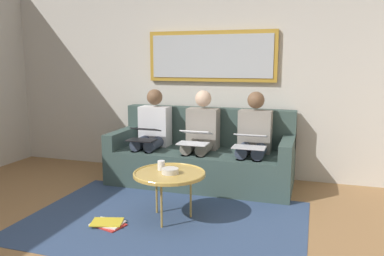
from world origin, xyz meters
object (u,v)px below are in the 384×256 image
at_px(cup, 161,165).
at_px(laptop_white, 195,137).
at_px(person_middle, 201,135).
at_px(laptop_silver, 250,141).
at_px(framed_mirror, 211,56).
at_px(person_left, 254,138).
at_px(bowl, 170,171).
at_px(couch, 202,157).
at_px(laptop_black, 144,134).
at_px(magazine_stack, 108,223).
at_px(person_right, 152,132).
at_px(coffee_table, 169,174).

distance_m(cup, laptop_white, 0.85).
height_order(person_middle, laptop_white, person_middle).
distance_m(cup, laptop_silver, 1.11).
height_order(laptop_silver, laptop_white, laptop_white).
xyz_separation_m(framed_mirror, person_left, (-0.64, 0.46, -0.94)).
bearing_deg(person_middle, bowl, 92.39).
bearing_deg(person_left, couch, -6.13).
bearing_deg(laptop_black, person_middle, -158.92).
relative_size(couch, magazine_stack, 6.32).
height_order(couch, cup, couch).
xyz_separation_m(cup, laptop_silver, (-0.72, -0.83, 0.12)).
height_order(person_middle, magazine_stack, person_middle).
height_order(laptop_silver, laptop_black, same).
height_order(couch, person_middle, person_middle).
bearing_deg(person_left, person_right, 0.00).
distance_m(laptop_silver, laptop_white, 0.64).
bearing_deg(framed_mirror, laptop_black, 47.71).
bearing_deg(couch, framed_mirror, -90.00).
xyz_separation_m(person_left, magazine_stack, (1.10, 1.46, -0.59)).
bearing_deg(framed_mirror, laptop_white, 90.00).
bearing_deg(person_middle, person_right, 0.00).
distance_m(cup, person_left, 1.30).
relative_size(bowl, laptop_silver, 0.44).
bearing_deg(cup, person_middle, -94.05).
xyz_separation_m(person_middle, person_right, (0.64, 0.00, 0.00)).
xyz_separation_m(person_left, laptop_black, (1.28, 0.25, 0.02)).
xyz_separation_m(coffee_table, person_middle, (0.03, -1.15, 0.16)).
distance_m(person_middle, magazine_stack, 1.64).
distance_m(framed_mirror, laptop_white, 1.16).
bearing_deg(laptop_white, couch, -90.00).
height_order(cup, laptop_black, laptop_black).
xyz_separation_m(laptop_black, magazine_stack, (-0.18, 1.21, -0.61)).
relative_size(laptop_silver, magazine_stack, 1.03).
bearing_deg(person_right, magazine_stack, 97.13).
distance_m(bowl, person_middle, 1.18).
height_order(coffee_table, person_middle, person_middle).
xyz_separation_m(coffee_table, laptop_silver, (-0.61, -0.90, 0.18)).
xyz_separation_m(cup, laptop_white, (-0.08, -0.84, 0.12)).
bearing_deg(person_right, framed_mirror, -144.47).
height_order(cup, person_left, person_left).
bearing_deg(couch, laptop_silver, 153.71).
bearing_deg(laptop_black, couch, -153.76).
xyz_separation_m(framed_mirror, cup, (0.08, 1.54, -1.05)).
distance_m(couch, laptop_silver, 0.78).
distance_m(person_middle, laptop_black, 0.69).
distance_m(framed_mirror, coffee_table, 1.95).
bearing_deg(coffee_table, laptop_black, -53.27).
distance_m(coffee_table, laptop_silver, 1.10).
height_order(coffee_table, laptop_silver, laptop_silver).
relative_size(couch, framed_mirror, 1.31).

